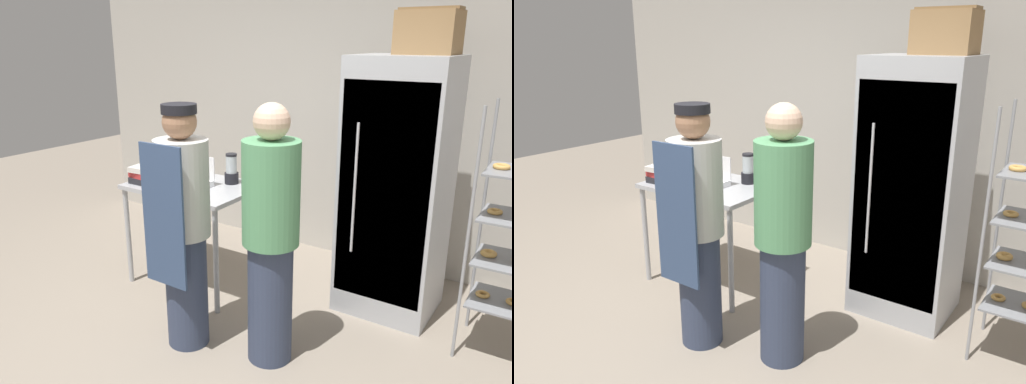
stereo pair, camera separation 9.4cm
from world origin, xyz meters
The scene contains 10 objects.
ground_plane centered at (0.00, 0.00, 0.00)m, with size 14.00×14.00×0.00m, color gray.
back_wall centered at (0.00, 2.39, 1.46)m, with size 6.40×0.12×2.92m, color #B7B2A8.
refrigerator centered at (0.70, 1.59, 0.99)m, with size 0.72×0.68×1.98m.
prep_counter centered at (-0.87, 1.06, 0.80)m, with size 1.05×0.74×0.90m.
donut_box centered at (-0.82, 1.02, 0.95)m, with size 0.27×0.20×0.24m.
blender_pitcher centered at (-0.62, 1.27, 1.02)m, with size 0.12×0.12×0.26m.
binder_stack centered at (-1.19, 0.89, 0.98)m, with size 0.33×0.26×0.15m.
cardboard_storage_box centered at (0.81, 1.68, 2.13)m, with size 0.41×0.34×0.32m.
person_baker centered at (-0.31, 0.30, 0.88)m, with size 0.36×0.38×1.70m.
person_customer centered at (0.27, 0.47, 0.88)m, with size 0.37×0.37×1.73m.
Camera 2 is at (1.91, -1.97, 2.08)m, focal length 35.00 mm.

